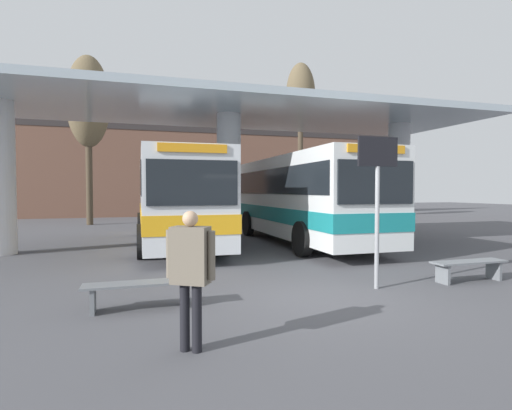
# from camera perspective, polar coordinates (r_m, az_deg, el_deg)

# --- Properties ---
(ground_plane) EXTENTS (100.00, 100.00, 0.00)m
(ground_plane) POSITION_cam_1_polar(r_m,az_deg,el_deg) (7.88, 9.14, -12.75)
(ground_plane) COLOR #4C4C51
(townhouse_backdrop) EXTENTS (40.00, 0.58, 8.77)m
(townhouse_backdrop) POSITION_cam_1_polar(r_m,az_deg,el_deg) (32.46, -11.21, 7.48)
(townhouse_backdrop) COLOR brown
(townhouse_backdrop) RESTS_ON ground_plane
(station_canopy) EXTENTS (19.74, 6.66, 5.07)m
(station_canopy) POSITION_cam_1_polar(r_m,az_deg,el_deg) (14.91, -3.91, 10.80)
(station_canopy) COLOR silver
(station_canopy) RESTS_ON ground_plane
(transit_bus_left_bay) EXTENTS (2.87, 10.81, 3.22)m
(transit_bus_left_bay) POSITION_cam_1_polar(r_m,az_deg,el_deg) (15.50, -11.53, 1.24)
(transit_bus_left_bay) COLOR silver
(transit_bus_left_bay) RESTS_ON ground_plane
(transit_bus_center_bay) EXTENTS (2.77, 10.46, 3.25)m
(transit_bus_center_bay) POSITION_cam_1_polar(r_m,az_deg,el_deg) (15.59, 6.08, 1.35)
(transit_bus_center_bay) COLOR white
(transit_bus_center_bay) RESTS_ON ground_plane
(waiting_bench_near_pillar) EXTENTS (1.77, 0.44, 0.46)m
(waiting_bench_near_pillar) POSITION_cam_1_polar(r_m,az_deg,el_deg) (10.08, 28.13, -7.70)
(waiting_bench_near_pillar) COLOR slate
(waiting_bench_near_pillar) RESTS_ON ground_plane
(waiting_bench_mid_platform) EXTENTS (1.85, 0.44, 0.46)m
(waiting_bench_mid_platform) POSITION_cam_1_polar(r_m,az_deg,el_deg) (7.17, -16.25, -11.44)
(waiting_bench_mid_platform) COLOR slate
(waiting_bench_mid_platform) RESTS_ON ground_plane
(info_sign_platform) EXTENTS (0.90, 0.09, 3.10)m
(info_sign_platform) POSITION_cam_1_polar(r_m,az_deg,el_deg) (8.50, 16.97, 3.28)
(info_sign_platform) COLOR gray
(info_sign_platform) RESTS_ON ground_plane
(pedestrian_waiting) EXTENTS (0.60, 0.46, 1.76)m
(pedestrian_waiting) POSITION_cam_1_polar(r_m,az_deg,el_deg) (5.08, -9.34, -8.58)
(pedestrian_waiting) COLOR black
(pedestrian_waiting) RESTS_ON ground_plane
(poplar_tree_behind_left) EXTENTS (1.98, 1.98, 10.71)m
(poplar_tree_behind_left) POSITION_cam_1_polar(r_m,az_deg,el_deg) (28.27, 6.38, 14.85)
(poplar_tree_behind_left) COLOR #473A2B
(poplar_tree_behind_left) RESTS_ON ground_plane
(poplar_tree_behind_right) EXTENTS (2.44, 2.44, 9.92)m
(poplar_tree_behind_right) POSITION_cam_1_polar(r_m,az_deg,el_deg) (26.02, -22.85, 13.24)
(poplar_tree_behind_right) COLOR #473A2B
(poplar_tree_behind_right) RESTS_ON ground_plane
(parked_car_street) EXTENTS (4.65, 2.10, 2.16)m
(parked_car_street) POSITION_cam_1_polar(r_m,az_deg,el_deg) (28.69, -9.12, 0.08)
(parked_car_street) COLOR silver
(parked_car_street) RESTS_ON ground_plane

